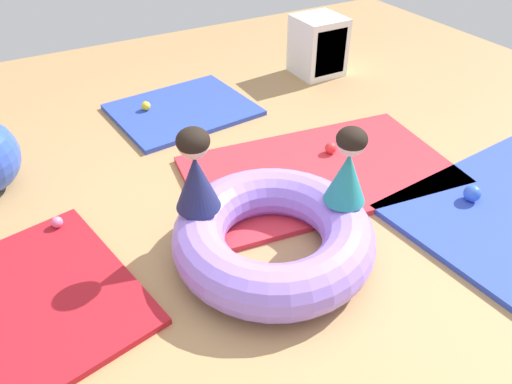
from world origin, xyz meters
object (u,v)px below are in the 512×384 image
play_ball_pink (57,222)px  inflatable_cushion (273,236)px  play_ball_yellow (146,106)px  child_in_teal (348,167)px  play_ball_red (331,148)px  storage_cube (319,46)px  child_in_navy (196,171)px  play_ball_blue (472,193)px

play_ball_pink → inflatable_cushion: bearing=-38.3°
inflatable_cushion → play_ball_yellow: size_ratio=14.66×
child_in_teal → play_ball_red: size_ratio=5.34×
play_ball_red → storage_cube: storage_cube is taller
child_in_navy → storage_cube: 2.72m
child_in_teal → play_ball_pink: 1.77m
play_ball_blue → play_ball_red: play_ball_blue is taller
inflatable_cushion → play_ball_blue: bearing=-9.4°
child_in_teal → play_ball_blue: size_ratio=4.23×
child_in_navy → play_ball_blue: bearing=-24.1°
play_ball_yellow → storage_cube: bearing=0.0°
play_ball_blue → play_ball_pink: (-2.41, 1.05, -0.02)m
play_ball_blue → child_in_navy: bearing=163.4°
inflatable_cushion → child_in_navy: bearing=139.1°
inflatable_cushion → storage_cube: size_ratio=2.04×
play_ball_red → inflatable_cushion: bearing=-142.9°
play_ball_pink → storage_cube: size_ratio=0.12×
child_in_navy → play_ball_blue: (1.69, -0.51, -0.44)m
play_ball_blue → storage_cube: 2.30m
play_ball_yellow → play_ball_red: size_ratio=0.90×
child_in_navy → play_ball_pink: child_in_navy is taller
inflatable_cushion → play_ball_yellow: (-0.06, 2.04, -0.07)m
play_ball_pink → play_ball_red: 1.96m
play_ball_red → storage_cube: bearing=58.4°
play_ball_yellow → play_ball_pink: (-0.98, -1.22, -0.00)m
child_in_teal → play_ball_blue: (0.95, -0.16, -0.43)m
play_ball_yellow → storage_cube: size_ratio=0.14×
child_in_teal → play_ball_yellow: size_ratio=5.93×
child_in_teal → child_in_navy: size_ratio=0.94×
inflatable_cushion → play_ball_red: 1.15m
child_in_navy → inflatable_cushion: bearing=-48.3°
play_ball_pink → play_ball_red: play_ball_red is taller
child_in_teal → child_in_navy: (-0.74, 0.35, 0.01)m
play_ball_yellow → play_ball_red: 1.66m
child_in_navy → play_ball_blue: child_in_navy is taller
inflatable_cushion → child_in_navy: (-0.32, 0.28, 0.39)m
child_in_teal → play_ball_blue: bearing=120.1°
play_ball_pink → play_ball_blue: bearing=-23.5°
play_ball_pink → child_in_navy: bearing=-37.1°
child_in_teal → play_ball_pink: (-1.46, 0.89, -0.45)m
inflatable_cushion → play_ball_pink: bearing=141.7°
child_in_teal → storage_cube: bearing=-172.6°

